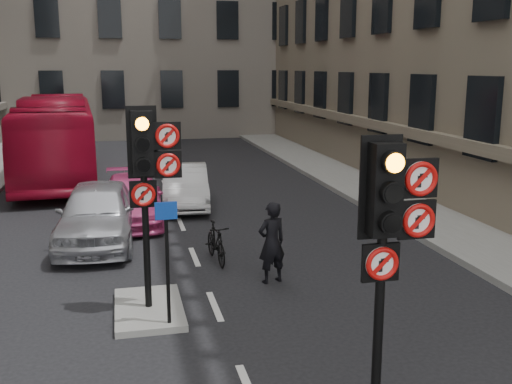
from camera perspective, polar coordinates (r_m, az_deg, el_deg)
name	(u,v)px	position (r m, az deg, el deg)	size (l,w,h in m)	color
pavement_right	(401,201)	(19.86, 13.65, -0.85)	(3.00, 50.00, 0.16)	gray
centre_island	(149,309)	(11.16, -10.16, -10.91)	(1.20, 2.00, 0.12)	gray
signal_near	(390,220)	(7.22, 12.66, -2.61)	(0.91, 0.40, 3.58)	black
signal_far	(148,164)	(10.43, -10.22, 2.61)	(0.91, 0.40, 3.58)	black
car_silver	(98,213)	(15.37, -14.84, -1.97)	(1.82, 4.53, 1.54)	#B3B4BB
car_white	(185,186)	(19.00, -6.77, 0.58)	(1.37, 3.93, 1.30)	silver
car_pink	(131,199)	(17.46, -11.78, -0.66)	(1.76, 4.34, 1.26)	#C33977
bus_red	(56,137)	(24.88, -18.48, 4.95)	(2.69, 11.48, 3.20)	maroon
motorcycle	(216,242)	(13.58, -3.83, -4.80)	(0.43, 1.52, 0.91)	black
motorcyclist	(272,243)	(12.19, 1.51, -4.83)	(0.62, 0.40, 1.69)	black
info_sign	(167,246)	(9.93, -8.48, -5.09)	(0.36, 0.12, 2.10)	black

